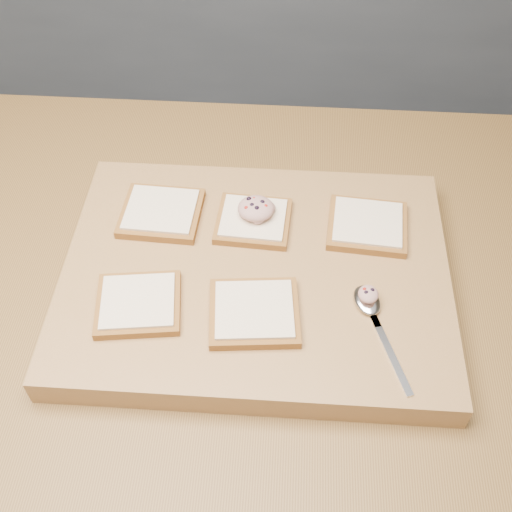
{
  "coord_description": "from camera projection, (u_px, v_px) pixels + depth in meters",
  "views": [
    {
      "loc": [
        -0.12,
        -0.63,
        1.65
      ],
      "look_at": [
        -0.16,
        -0.04,
        0.97
      ],
      "focal_mm": 45.0,
      "sensor_mm": 36.0,
      "label": 1
    }
  ],
  "objects": [
    {
      "name": "bread_near_left",
      "position": [
        138.0,
        304.0,
        0.87
      ],
      "size": [
        0.13,
        0.12,
        0.02
      ],
      "color": "brown",
      "rests_on": "cutting_board"
    },
    {
      "name": "ground",
      "position": [
        318.0,
        489.0,
        1.66
      ],
      "size": [
        4.0,
        4.0,
        0.0
      ],
      "primitive_type": "plane",
      "color": "#515459",
      "rests_on": "ground"
    },
    {
      "name": "bread_near_center",
      "position": [
        254.0,
        312.0,
        0.86
      ],
      "size": [
        0.13,
        0.12,
        0.02
      ],
      "color": "brown",
      "rests_on": "cutting_board"
    },
    {
      "name": "cutting_board",
      "position": [
        256.0,
        276.0,
        0.94
      ],
      "size": [
        0.55,
        0.42,
        0.04
      ],
      "primitive_type": "cube",
      "color": "#AA7C48",
      "rests_on": "island_counter"
    },
    {
      "name": "spoon_salad",
      "position": [
        368.0,
        294.0,
        0.86
      ],
      "size": [
        0.03,
        0.03,
        0.02
      ],
      "color": "tan",
      "rests_on": "spoon"
    },
    {
      "name": "back_counter",
      "position": [
        329.0,
        30.0,
        2.23
      ],
      "size": [
        3.6,
        0.62,
        0.94
      ],
      "color": "slate",
      "rests_on": "ground"
    },
    {
      "name": "bread_far_center",
      "position": [
        253.0,
        220.0,
        0.97
      ],
      "size": [
        0.12,
        0.11,
        0.02
      ],
      "color": "brown",
      "rests_on": "cutting_board"
    },
    {
      "name": "bread_far_right",
      "position": [
        367.0,
        225.0,
        0.96
      ],
      "size": [
        0.12,
        0.12,
        0.02
      ],
      "color": "brown",
      "rests_on": "cutting_board"
    },
    {
      "name": "spoon",
      "position": [
        370.0,
        308.0,
        0.87
      ],
      "size": [
        0.08,
        0.17,
        0.01
      ],
      "color": "silver",
      "rests_on": "cutting_board"
    },
    {
      "name": "bread_far_left",
      "position": [
        161.0,
        212.0,
        0.98
      ],
      "size": [
        0.12,
        0.11,
        0.02
      ],
      "color": "brown",
      "rests_on": "cutting_board"
    },
    {
      "name": "island_counter",
      "position": [
        334.0,
        407.0,
        1.31
      ],
      "size": [
        2.0,
        0.8,
        0.9
      ],
      "color": "slate",
      "rests_on": "ground"
    },
    {
      "name": "tuna_salad_dollop",
      "position": [
        256.0,
        208.0,
        0.96
      ],
      "size": [
        0.05,
        0.05,
        0.03
      ],
      "color": "tan",
      "rests_on": "bread_far_center"
    }
  ]
}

